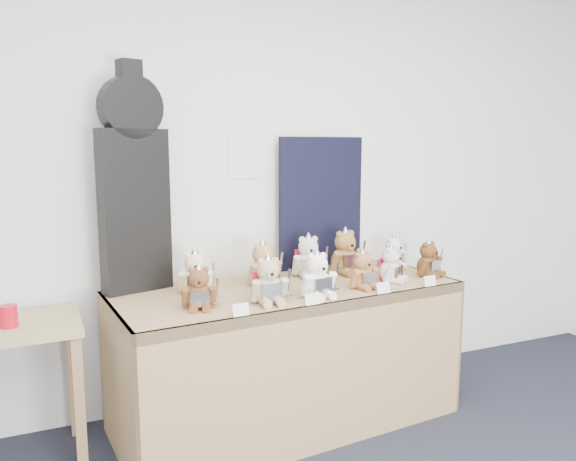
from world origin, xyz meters
name	(u,v)px	position (x,y,z in m)	size (l,w,h in m)	color
room_shell	(244,154)	(0.01, 2.49, 1.57)	(6.00, 6.00, 6.00)	white
display_table	(294,319)	(0.12, 1.97, 0.65)	(2.03, 0.99, 0.82)	#9C7E4F
guitar_case	(134,181)	(-0.69, 2.31, 1.43)	(0.40, 0.22, 1.25)	black
navy_board	(321,203)	(0.54, 2.46, 1.25)	(0.64, 0.02, 0.86)	black
red_cup	(9,316)	(-1.33, 2.11, 0.81)	(0.08, 0.08, 0.11)	red
teddy_front_far_left	(199,290)	(-0.46, 1.82, 0.92)	(0.20, 0.18, 0.24)	brown
teddy_front_left	(269,283)	(-0.11, 1.78, 0.93)	(0.22, 0.19, 0.27)	tan
teddy_front_centre	(318,277)	(0.17, 1.78, 0.93)	(0.23, 0.19, 0.28)	white
teddy_front_right	(363,272)	(0.49, 1.84, 0.92)	(0.20, 0.17, 0.24)	#966438
teddy_front_far_right	(391,266)	(0.73, 1.91, 0.92)	(0.20, 0.20, 0.24)	silver
teddy_front_end	(429,260)	(1.02, 1.94, 0.92)	(0.21, 0.19, 0.25)	brown
teddy_back_left	(195,274)	(-0.40, 2.13, 0.93)	(0.22, 0.19, 0.26)	beige
teddy_back_centre_left	(263,266)	(0.00, 2.14, 0.93)	(0.24, 0.21, 0.29)	tan
teddy_back_centre_right	(308,258)	(0.33, 2.23, 0.94)	(0.24, 0.21, 0.29)	silver
teddy_back_right	(346,254)	(0.59, 2.21, 0.95)	(0.26, 0.22, 0.32)	olive
teddy_back_end	(394,254)	(0.95, 2.21, 0.92)	(0.20, 0.19, 0.24)	white
entry_card_a	(241,310)	(-0.31, 1.62, 0.85)	(0.08, 0.00, 0.06)	white
entry_card_b	(312,299)	(0.08, 1.65, 0.85)	(0.08, 0.00, 0.06)	white
entry_card_c	(383,288)	(0.53, 1.69, 0.85)	(0.09, 0.00, 0.06)	white
entry_card_d	(430,281)	(0.87, 1.72, 0.85)	(0.08, 0.00, 0.06)	white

